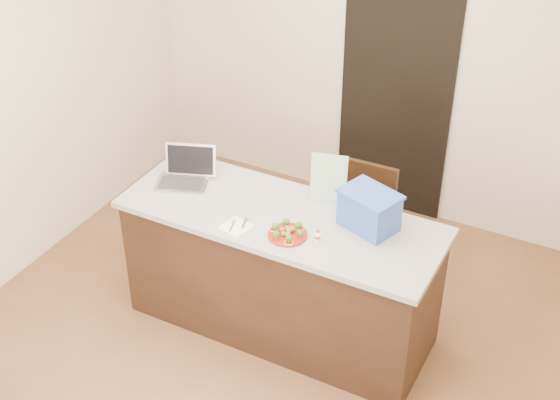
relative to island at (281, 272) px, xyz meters
The scene contains 16 objects.
ground 0.53m from the island, 90.00° to the right, with size 4.00×4.00×0.00m, color brown.
room_shell 1.18m from the island, 90.00° to the right, with size 4.00×4.00×4.00m.
doorway 1.81m from the island, 86.69° to the left, with size 0.90×0.02×2.00m, color black.
island is the anchor object (origin of this frame).
plate 0.52m from the island, 51.74° to the right, with size 0.24×0.24×0.02m.
meatballs 0.54m from the island, 52.88° to the right, with size 0.08×0.09×0.04m.
broccoli 0.55m from the island, 51.74° to the right, with size 0.21×0.19×0.04m.
pepper_rings 0.53m from the island, 51.74° to the right, with size 0.20×0.22×0.01m.
napkin 0.55m from the island, 126.34° to the right, with size 0.16×0.16×0.01m, color silver.
fork 0.56m from the island, 129.83° to the right, with size 0.04×0.13×0.00m.
knife 0.56m from the island, 119.75° to the right, with size 0.05×0.20×0.01m.
yogurt_bottle 0.59m from the island, 22.30° to the right, with size 0.03×0.03×0.07m.
laptop 0.91m from the island, behind, with size 0.40×0.38×0.24m.
leaflet 0.71m from the island, 55.96° to the left, with size 0.23×0.00×0.33m, color silver.
blue_box 0.80m from the island, 14.17° to the left, with size 0.41×0.35×0.25m.
chair 0.82m from the island, 72.05° to the left, with size 0.41×0.41×0.89m.
Camera 1 is at (1.85, -3.28, 3.70)m, focal length 50.00 mm.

